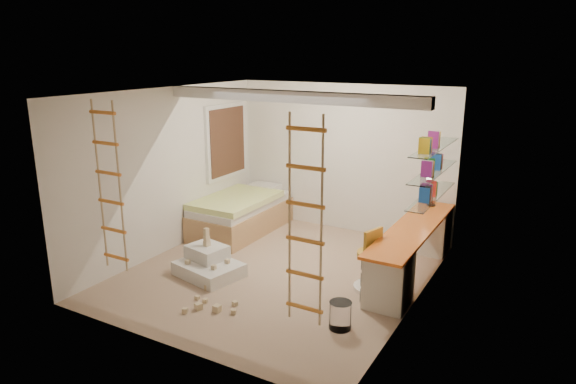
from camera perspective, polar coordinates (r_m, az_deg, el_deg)
The scene contains 15 objects.
floor at distance 7.59m, azimuth -1.13°, elevation -8.92°, with size 4.50×4.50×0.00m, color tan.
ceiling_beam at distance 7.20m, azimuth 0.00°, elevation 10.56°, with size 4.00×0.18×0.16m, color white.
window_frame at distance 9.39m, azimuth -6.91°, elevation 5.62°, with size 0.06×1.15×1.35m, color white.
window_blind at distance 9.37m, azimuth -6.71°, elevation 5.61°, with size 0.02×1.00×1.20m, color #4C2D1E.
rope_ladder_left at distance 6.64m, azimuth -19.20°, elevation 0.47°, with size 0.41×0.04×2.13m, color orange, non-canonical shape.
rope_ladder_right at distance 5.00m, azimuth 1.92°, elevation -3.43°, with size 0.41×0.04×2.13m, color orange, non-canonical shape.
waste_bin at distance 6.15m, azimuth 5.83°, elevation -13.47°, with size 0.27×0.27×0.33m, color white.
desk at distance 7.56m, azimuth 13.63°, elevation -6.18°, with size 0.56×2.80×0.75m.
shelves at distance 7.45m, azimuth 15.87°, elevation 2.19°, with size 0.25×1.80×0.71m.
bed at distance 9.19m, azimuth -5.21°, elevation -2.39°, with size 1.02×2.00×0.69m.
task_lamp at distance 8.24m, azimuth 15.51°, elevation 0.84°, with size 0.14×0.36×0.57m.
swivel_chair at distance 7.04m, azimuth 9.45°, elevation -8.27°, with size 0.66×0.66×0.88m.
play_platform at distance 7.56m, azimuth -8.82°, elevation -7.95°, with size 1.01×0.86×0.39m.
toy_blocks at distance 7.05m, azimuth -8.80°, elevation -9.41°, with size 1.26×1.23×0.66m.
books at distance 7.43m, azimuth 15.93°, elevation 3.06°, with size 0.14×0.64×0.92m.
Camera 1 is at (3.53, -5.95, 3.13)m, focal length 32.00 mm.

